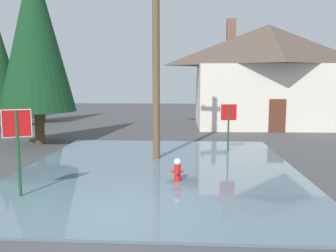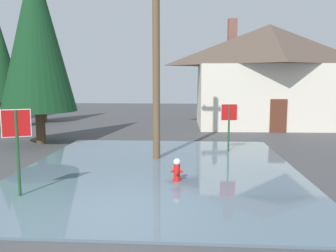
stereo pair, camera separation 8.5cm
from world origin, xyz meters
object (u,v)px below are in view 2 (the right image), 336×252
at_px(fire_hydrant, 177,171).
at_px(pine_tree_mid_left, 42,61).
at_px(stop_sign_far, 229,118).
at_px(utility_pole, 156,32).
at_px(pine_tree_far_center, 36,34).
at_px(pine_tree_short_left, 0,60).
at_px(stop_sign_near, 17,135).
at_px(house, 268,74).

relative_size(fire_hydrant, pine_tree_mid_left, 0.10).
distance_m(fire_hydrant, stop_sign_far, 5.19).
height_order(utility_pole, stop_sign_far, utility_pole).
bearing_deg(pine_tree_mid_left, fire_hydrant, -55.08).
relative_size(utility_pole, pine_tree_far_center, 1.05).
xyz_separation_m(pine_tree_mid_left, pine_tree_far_center, (3.59, -8.84, 0.73)).
height_order(pine_tree_short_left, pine_tree_far_center, pine_tree_far_center).
bearing_deg(stop_sign_near, utility_pole, 56.11).
bearing_deg(pine_tree_far_center, pine_tree_short_left, 126.12).
bearing_deg(pine_tree_far_center, fire_hydrant, -41.94).
height_order(stop_sign_near, pine_tree_mid_left, pine_tree_mid_left).
bearing_deg(house, pine_tree_far_center, -149.12).
distance_m(stop_sign_near, pine_tree_far_center, 9.11).
relative_size(stop_sign_near, pine_tree_short_left, 0.30).
xyz_separation_m(stop_sign_near, house, (9.64, 15.35, 1.83)).
distance_m(fire_hydrant, pine_tree_short_left, 22.72).
xyz_separation_m(utility_pole, pine_tree_mid_left, (-9.60, 12.00, -0.37)).
bearing_deg(pine_tree_short_left, house, -8.80).
bearing_deg(pine_tree_mid_left, house, -4.88).
relative_size(stop_sign_far, house, 0.21).
distance_m(pine_tree_mid_left, pine_tree_short_left, 4.50).
relative_size(utility_pole, stop_sign_far, 4.47).
bearing_deg(pine_tree_far_center, house, 30.88).
relative_size(house, pine_tree_mid_left, 1.31).
xyz_separation_m(fire_hydrant, pine_tree_short_left, (-14.66, 16.82, 4.30)).
bearing_deg(utility_pole, pine_tree_far_center, 152.23).
height_order(fire_hydrant, house, house).
distance_m(stop_sign_near, pine_tree_short_left, 21.50).
height_order(utility_pole, pine_tree_mid_left, utility_pole).
distance_m(stop_sign_near, pine_tree_mid_left, 18.14).
bearing_deg(stop_sign_far, pine_tree_mid_left, 140.29).
relative_size(house, pine_tree_short_left, 1.27).
xyz_separation_m(pine_tree_mid_left, pine_tree_short_left, (-4.14, 1.76, 0.15)).
bearing_deg(stop_sign_near, stop_sign_far, 45.80).
bearing_deg(pine_tree_far_center, stop_sign_far, -10.05).
xyz_separation_m(fire_hydrant, utility_pole, (-0.91, 3.06, 4.52)).
bearing_deg(pine_tree_mid_left, stop_sign_near, -68.94).
relative_size(fire_hydrant, pine_tree_short_left, 0.10).
xyz_separation_m(stop_sign_far, pine_tree_far_center, (-8.97, 1.59, 3.76)).
relative_size(stop_sign_near, house, 0.23).
relative_size(stop_sign_far, pine_tree_far_center, 0.24).
bearing_deg(utility_pole, pine_tree_mid_left, 128.66).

